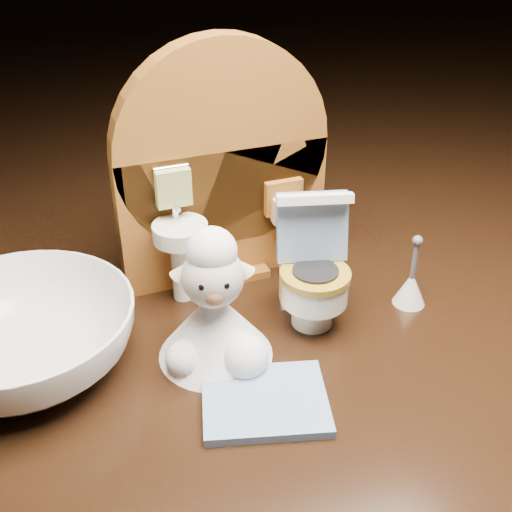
{
  "coord_description": "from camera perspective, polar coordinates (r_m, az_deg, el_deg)",
  "views": [
    {
      "loc": [
        -0.11,
        -0.27,
        0.23
      ],
      "look_at": [
        -0.0,
        0.01,
        0.05
      ],
      "focal_mm": 45.0,
      "sensor_mm": 36.0,
      "label": 1
    }
  ],
  "objects": [
    {
      "name": "backdrop_panel",
      "position": [
        0.39,
        -3.08,
        6.81
      ],
      "size": [
        0.13,
        0.05,
        0.15
      ],
      "color": "brown",
      "rests_on": "ground"
    },
    {
      "name": "toy_toilet",
      "position": [
        0.36,
        4.99,
        -1.63
      ],
      "size": [
        0.04,
        0.05,
        0.08
      ],
      "rotation": [
        0.0,
        0.0,
        -0.27
      ],
      "color": "white",
      "rests_on": "ground"
    },
    {
      "name": "bath_mat",
      "position": [
        0.32,
        0.8,
        -12.77
      ],
      "size": [
        0.07,
        0.06,
        0.0
      ],
      "primitive_type": "cube",
      "rotation": [
        0.0,
        0.0,
        -0.28
      ],
      "color": "#6D8AB2",
      "rests_on": "ground"
    },
    {
      "name": "toilet_brush",
      "position": [
        0.39,
        13.59,
        -2.6
      ],
      "size": [
        0.02,
        0.02,
        0.05
      ],
      "color": "white",
      "rests_on": "ground"
    },
    {
      "name": "plush_lamb",
      "position": [
        0.33,
        -3.66,
        -5.27
      ],
      "size": [
        0.06,
        0.06,
        0.08
      ],
      "rotation": [
        0.0,
        0.0,
        -0.26
      ],
      "color": "white",
      "rests_on": "ground"
    },
    {
      "name": "ceramic_bowl",
      "position": [
        0.35,
        -20.03,
        -6.9
      ],
      "size": [
        0.15,
        0.15,
        0.04
      ],
      "primitive_type": "imported",
      "rotation": [
        0.0,
        0.0,
        0.31
      ],
      "color": "white",
      "rests_on": "ground"
    }
  ]
}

